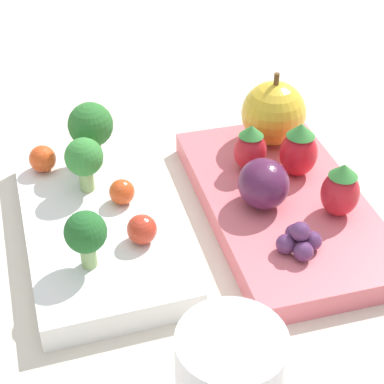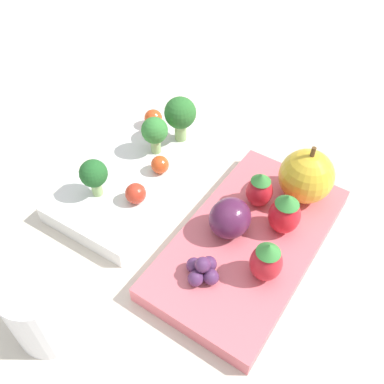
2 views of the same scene
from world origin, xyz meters
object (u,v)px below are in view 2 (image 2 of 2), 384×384
(cherry_tomato_0, at_px, (153,118))
(grape_cluster, at_px, (202,270))
(cherry_tomato_2, at_px, (136,193))
(plum, at_px, (230,218))
(apple, at_px, (306,176))
(strawberry_2, at_px, (259,190))
(broccoli_floret_0, at_px, (94,175))
(broccoli_floret_1, at_px, (155,132))
(cherry_tomato_1, at_px, (160,165))
(strawberry_0, at_px, (285,214))
(broccoli_floret_2, at_px, (180,114))
(bento_box_fruit, at_px, (250,241))
(bento_box_savoury, at_px, (142,174))
(drinking_cup, at_px, (44,307))
(strawberry_1, at_px, (266,261))

(cherry_tomato_0, xyz_separation_m, grape_cluster, (-0.13, -0.18, -0.00))
(cherry_tomato_2, bearing_deg, plum, -73.11)
(apple, relative_size, strawberry_2, 1.58)
(broccoli_floret_0, relative_size, broccoli_floret_1, 0.96)
(strawberry_2, xyz_separation_m, grape_cluster, (-0.11, -0.01, -0.01))
(cherry_tomato_1, distance_m, strawberry_2, 0.11)
(strawberry_0, distance_m, plum, 0.05)
(broccoli_floret_2, xyz_separation_m, strawberry_2, (-0.03, -0.13, -0.02))
(cherry_tomato_1, height_order, strawberry_2, strawberry_2)
(cherry_tomato_2, relative_size, apple, 0.33)
(broccoli_floret_0, distance_m, strawberry_0, 0.20)
(strawberry_0, height_order, plum, strawberry_0)
(broccoli_floret_2, bearing_deg, bento_box_fruit, -114.92)
(bento_box_fruit, bearing_deg, plum, 113.05)
(bento_box_savoury, height_order, strawberry_2, strawberry_2)
(cherry_tomato_2, height_order, plum, plum)
(broccoli_floret_0, height_order, drinking_cup, drinking_cup)
(apple, distance_m, drinking_cup, 0.28)
(cherry_tomato_0, xyz_separation_m, strawberry_0, (-0.04, -0.21, 0.01))
(broccoli_floret_1, distance_m, cherry_tomato_0, 0.05)
(bento_box_savoury, distance_m, broccoli_floret_1, 0.05)
(cherry_tomato_2, relative_size, strawberry_1, 0.49)
(broccoli_floret_2, height_order, cherry_tomato_0, broccoli_floret_2)
(strawberry_0, bearing_deg, cherry_tomato_2, 115.32)
(strawberry_1, bearing_deg, drinking_cup, 141.28)
(strawberry_0, bearing_deg, bento_box_savoury, 98.60)
(plum, xyz_separation_m, grape_cluster, (-0.06, -0.01, -0.01))
(grape_cluster, bearing_deg, bento_box_fruit, -7.83)
(bento_box_savoury, height_order, strawberry_0, strawberry_0)
(broccoli_floret_2, relative_size, cherry_tomato_2, 2.58)
(bento_box_savoury, relative_size, broccoli_floret_0, 4.99)
(bento_box_fruit, distance_m, strawberry_1, 0.05)
(broccoli_floret_0, height_order, strawberry_1, broccoli_floret_0)
(cherry_tomato_0, height_order, drinking_cup, drinking_cup)
(bento_box_savoury, distance_m, broccoli_floret_2, 0.08)
(apple, xyz_separation_m, grape_cluster, (-0.15, 0.02, -0.02))
(broccoli_floret_0, height_order, plum, broccoli_floret_0)
(strawberry_1, bearing_deg, strawberry_2, 36.60)
(broccoli_floret_2, bearing_deg, grape_cluster, -134.22)
(broccoli_floret_1, distance_m, cherry_tomato_2, 0.08)
(bento_box_savoury, bearing_deg, broccoli_floret_1, 9.16)
(cherry_tomato_2, bearing_deg, strawberry_0, -64.68)
(broccoli_floret_1, distance_m, drinking_cup, 0.22)
(broccoli_floret_2, distance_m, cherry_tomato_2, 0.11)
(cherry_tomato_0, distance_m, strawberry_1, 0.24)
(bento_box_fruit, xyz_separation_m, cherry_tomato_2, (-0.04, 0.12, 0.02))
(bento_box_savoury, distance_m, strawberry_1, 0.19)
(cherry_tomato_1, bearing_deg, bento_box_savoury, 113.57)
(broccoli_floret_1, height_order, plum, broccoli_floret_1)
(cherry_tomato_2, distance_m, apple, 0.18)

